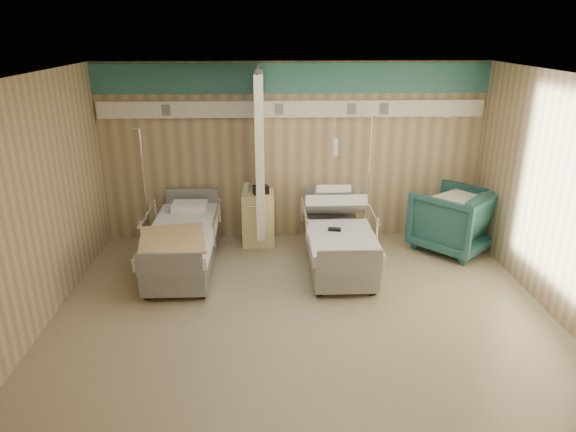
{
  "coord_description": "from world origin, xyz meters",
  "views": [
    {
      "loc": [
        -0.39,
        -5.43,
        3.27
      ],
      "look_at": [
        -0.14,
        0.6,
        1.04
      ],
      "focal_mm": 32.0,
      "sensor_mm": 36.0,
      "label": 1
    }
  ],
  "objects": [
    {
      "name": "waffle_blanket",
      "position": [
        2.49,
        1.79,
        1.01
      ],
      "size": [
        0.87,
        0.85,
        0.07
      ],
      "primitive_type": "cube",
      "rotation": [
        0.0,
        0.0,
        3.75
      ],
      "color": "white",
      "rests_on": "visitor_armchair"
    },
    {
      "name": "tan_blanket",
      "position": [
        -1.66,
        0.84,
        0.65
      ],
      "size": [
        1.0,
        1.18,
        0.04
      ],
      "primitive_type": "cube",
      "rotation": [
        0.0,
        0.0,
        0.17
      ],
      "color": "tan",
      "rests_on": "bed_left"
    },
    {
      "name": "visitor_armchair",
      "position": [
        2.45,
        1.83,
        0.49
      ],
      "size": [
        1.49,
        1.49,
        0.98
      ],
      "primitive_type": "imported",
      "rotation": [
        0.0,
        0.0,
        3.89
      ],
      "color": "#1F4E4D",
      "rests_on": "ground"
    },
    {
      "name": "bed_right",
      "position": [
        0.6,
        1.3,
        0.32
      ],
      "size": [
        1.0,
        2.16,
        0.63
      ],
      "primitive_type": null,
      "color": "silver",
      "rests_on": "ground"
    },
    {
      "name": "call_remote",
      "position": [
        0.52,
        1.11,
        0.65
      ],
      "size": [
        0.19,
        0.11,
        0.04
      ],
      "primitive_type": "cube",
      "rotation": [
        0.0,
        0.0,
        -0.19
      ],
      "color": "black",
      "rests_on": "bed_right"
    },
    {
      "name": "iv_stand_right",
      "position": [
        1.17,
        2.2,
        0.41
      ],
      "size": [
        0.36,
        0.36,
        2.02
      ],
      "rotation": [
        0.0,
        0.0,
        0.36
      ],
      "color": "silver",
      "rests_on": "ground"
    },
    {
      "name": "room_walls",
      "position": [
        -0.03,
        0.25,
        1.86
      ],
      "size": [
        6.04,
        5.04,
        2.82
      ],
      "color": "tan",
      "rests_on": "ground"
    },
    {
      "name": "iv_stand_left",
      "position": [
        -2.3,
        2.28,
        0.38
      ],
      "size": [
        0.33,
        0.33,
        1.86
      ],
      "rotation": [
        0.0,
        0.0,
        0.14
      ],
      "color": "silver",
      "rests_on": "ground"
    },
    {
      "name": "bedside_cabinet",
      "position": [
        -0.55,
        2.2,
        0.42
      ],
      "size": [
        0.5,
        0.48,
        0.85
      ],
      "primitive_type": "cube",
      "color": "#F5E699",
      "rests_on": "ground"
    },
    {
      "name": "toiletry_bag",
      "position": [
        -0.5,
        2.14,
        0.91
      ],
      "size": [
        0.26,
        0.2,
        0.13
      ],
      "primitive_type": "cube",
      "rotation": [
        0.0,
        0.0,
        0.23
      ],
      "color": "black",
      "rests_on": "bedside_cabinet"
    },
    {
      "name": "bed_left",
      "position": [
        -1.6,
        1.3,
        0.32
      ],
      "size": [
        1.0,
        2.16,
        0.63
      ],
      "primitive_type": null,
      "color": "silver",
      "rests_on": "ground"
    },
    {
      "name": "white_cup",
      "position": [
        -0.73,
        2.24,
        0.92
      ],
      "size": [
        0.12,
        0.12,
        0.14
      ],
      "primitive_type": "cylinder",
      "rotation": [
        0.0,
        0.0,
        -0.18
      ],
      "color": "white",
      "rests_on": "bedside_cabinet"
    },
    {
      "name": "ground",
      "position": [
        0.0,
        0.0,
        0.0
      ],
      "size": [
        6.0,
        5.0,
        0.0
      ],
      "primitive_type": "cube",
      "color": "gray",
      "rests_on": "ground"
    }
  ]
}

